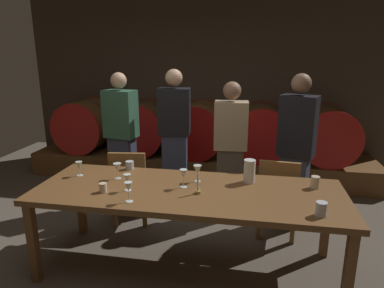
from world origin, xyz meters
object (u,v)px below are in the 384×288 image
Objects in this scene: guest_center_left at (175,138)px; wine_glass_left at (117,168)px; wine_barrel_far_right at (327,134)px; chair_right at (278,194)px; cup_center_left at (130,165)px; wine_glass_right at (184,174)px; guest_far_right at (296,150)px; chair_left at (130,184)px; dining_table at (188,196)px; wine_barrel_left at (144,127)px; wine_glass_far_left at (79,166)px; wine_glass_center_right at (128,187)px; guest_center_right at (230,149)px; wine_barrel_right at (262,132)px; cup_far_left at (103,188)px; wine_barrel_center at (199,129)px; cup_center_right at (321,209)px; cup_far_right at (315,182)px; guest_far_left at (122,139)px; wine_glass_far_right at (197,170)px; wine_barrel_far_left at (87,125)px; wine_glass_center_left at (127,179)px; pitcher at (249,171)px; candle_center at (198,187)px.

wine_glass_left is (-0.28, -1.17, -0.01)m from guest_center_left.
wine_barrel_far_right is 0.93× the size of chair_right.
chair_right is 10.50× the size of cup_center_left.
guest_far_right is at bearing 44.47° from wine_glass_right.
chair_left is 0.81m from guest_center_left.
wine_barrel_left is at bearing 116.15° from dining_table.
wine_glass_center_right is at bearing -35.35° from wine_glass_far_left.
wine_barrel_far_right is 4.95× the size of wine_glass_center_right.
wine_barrel_left is at bearing -43.67° from guest_center_right.
wine_barrel_right is 2.47m from wine_glass_right.
chair_right reaches higher than cup_far_left.
wine_barrel_center is 3.02m from cup_center_right.
chair_right and cup_center_right have the same top height.
wine_glass_center_right is 1.55× the size of cup_far_right.
chair_left is at bearing 128.85° from guest_far_left.
wine_barrel_right is 2.74m from cup_center_right.
wine_barrel_center is 5.26× the size of wine_glass_far_right.
cup_center_right is at bearing 154.30° from guest_far_left.
wine_glass_left is at bearing 92.99° from chair_left.
wine_barrel_center is 2.02m from cup_center_left.
cup_far_left is at bearing -117.79° from wine_barrel_right.
wine_barrel_right is at bearing 73.25° from wine_glass_right.
cup_far_right is at bearing 127.11° from guest_center_right.
wine_barrel_center is at bearing 0.00° from wine_barrel_far_left.
wine_barrel_far_right reaches higher than wine_glass_center_left.
wine_barrel_center reaches higher than pitcher.
guest_far_left is at bearing 109.45° from wine_glass_left.
wine_barrel_far_left is at bearing 146.17° from cup_far_right.
wine_glass_left is 1.41× the size of cup_far_right.
wine_glass_far_right is 1.46× the size of cup_far_right.
wine_glass_far_right is (1.13, -1.01, 0.02)m from guest_far_left.
cup_center_left is (-0.18, 0.53, -0.06)m from wine_glass_center_left.
wine_barrel_far_right is 5.82× the size of wine_glass_far_left.
wine_glass_far_left is 0.94× the size of wine_glass_left.
wine_glass_center_right is 0.52m from wine_glass_right.
wine_barrel_far_right is 2.69m from wine_glass_far_right.
guest_center_left reaches higher than wine_glass_center_left.
guest_center_right is at bearing 54.11° from cup_far_left.
guest_center_right reaches higher than wine_glass_left.
wine_barrel_far_right is 2.89m from candle_center.
wine_barrel_center is at bearing -24.63° from guest_far_right.
wine_glass_center_left is 1.38× the size of cup_far_right.
wine_glass_center_right is at bearing -141.33° from dining_table.
dining_table is 1.57× the size of guest_far_right.
guest_far_right is 1.93m from wine_glass_center_left.
cup_center_right is (0.38, -2.71, 0.06)m from wine_barrel_right.
wine_barrel_right reaches higher than wine_glass_center_left.
chair_left is (-2.39, -1.68, -0.27)m from wine_barrel_far_right.
wine_glass_center_left is (0.30, -0.83, 0.39)m from chair_left.
guest_center_right reaches higher than wine_glass_right.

